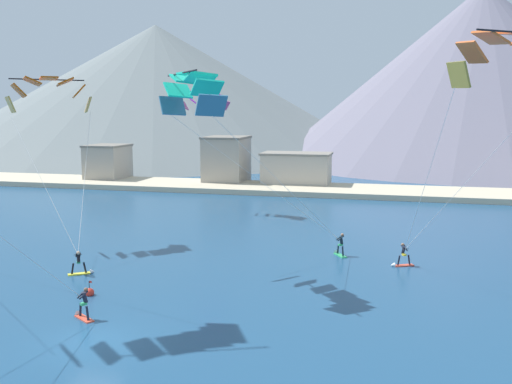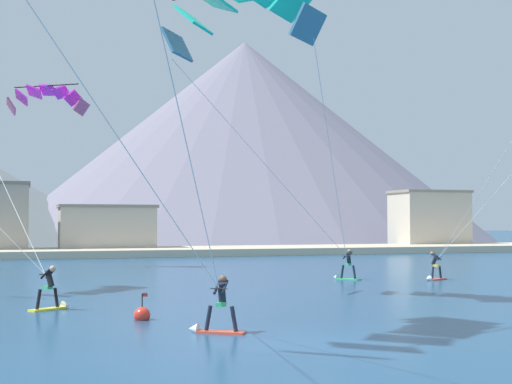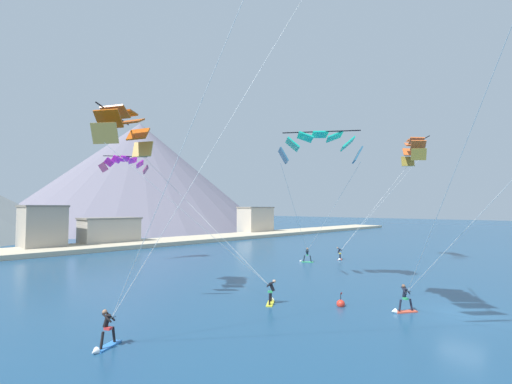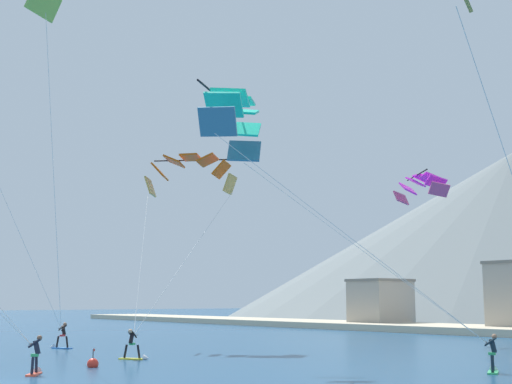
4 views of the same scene
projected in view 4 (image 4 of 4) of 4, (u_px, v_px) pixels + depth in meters
kitesurfer_near_lead at (60, 340)px, 48.20m from camera, size 1.72×1.17×1.82m
kitesurfer_near_trail at (493, 360)px, 32.11m from camera, size 1.26×1.69×1.81m
kitesurfer_far_left at (36, 362)px, 31.40m from camera, size 1.68×1.28×1.79m
kitesurfer_far_right at (135, 350)px, 39.24m from camera, size 1.65×1.34×1.74m
parafoil_kite_near_trail at (235, 118)px, 35.69m from camera, size 11.76×11.18×11.99m
parafoil_kite_far_right at (190, 170)px, 51.38m from camera, size 9.79×10.75×12.31m
parafoil_kite_distant_high_outer at (421, 185)px, 55.67m from camera, size 5.74×3.10×2.13m
race_marker_buoy at (93, 364)px, 34.72m from camera, size 0.56×0.56×1.02m
shore_building_promenade_mid at (381, 303)px, 83.23m from camera, size 5.38×6.40×5.68m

